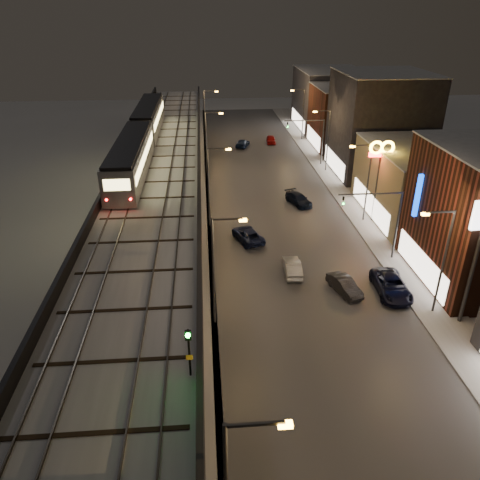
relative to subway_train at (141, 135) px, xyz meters
name	(u,v)px	position (x,y,z in m)	size (l,w,h in m)	color
ground	(235,468)	(8.50, -39.28, -8.41)	(220.00, 220.00, 0.00)	silver
road_surface	(276,209)	(16.00, -4.28, -8.38)	(17.00, 120.00, 0.06)	#46474D
sidewalk_right	(357,207)	(26.00, -4.28, -8.34)	(4.00, 120.00, 0.14)	#9FA1A8
under_viaduct_pavement	(165,213)	(2.50, -4.28, -8.38)	(11.00, 120.00, 0.06)	#9FA1A8
elevated_viaduct	(159,177)	(2.50, -7.44, -2.79)	(9.00, 100.00, 6.30)	black
viaduct_trackbed	(159,170)	(2.49, -7.31, -2.02)	(8.40, 100.00, 0.32)	#B2B7C1
viaduct_parapet_streetside	(199,165)	(6.85, -7.28, -1.56)	(0.30, 100.00, 1.10)	black
viaduct_parapet_far	(117,167)	(-1.85, -7.28, -1.56)	(0.30, 100.00, 1.10)	black
building_c	(424,183)	(32.49, -7.28, -4.33)	(12.20, 15.20, 8.16)	#847655
building_d	(379,124)	(32.49, 8.72, -1.33)	(12.20, 13.20, 14.16)	#232229
building_e	(350,117)	(32.49, 22.72, -3.33)	(12.20, 12.20, 10.16)	#5B2519
building_f	(329,99)	(32.49, 36.72, -2.83)	(12.20, 16.20, 11.16)	#38373F
streetlight_left_1	(217,265)	(8.07, -26.28, -3.17)	(2.57, 0.28, 9.00)	#38383A
streetlight_right_1	(441,256)	(25.23, -26.28, -3.17)	(2.56, 0.28, 9.00)	#38383A
streetlight_left_2	(211,182)	(8.07, -8.28, -3.17)	(2.57, 0.28, 9.00)	#38383A
streetlight_right_2	(366,178)	(25.23, -8.28, -3.17)	(2.56, 0.28, 9.00)	#38383A
streetlight_left_3	(208,139)	(8.07, 9.72, -3.17)	(2.57, 0.28, 9.00)	#38383A
streetlight_right_3	(326,136)	(25.23, 9.72, -3.17)	(2.56, 0.28, 9.00)	#38383A
streetlight_left_4	(206,113)	(8.07, 27.72, -3.17)	(2.57, 0.28, 9.00)	#38383A
streetlight_right_4	(302,111)	(25.23, 27.72, -3.17)	(2.56, 0.28, 9.00)	#38383A
traffic_light_rig_a	(386,217)	(24.34, -17.28, -3.91)	(6.10, 0.34, 7.00)	#38383A
traffic_light_rig_b	(315,136)	(24.34, 12.72, -3.91)	(6.10, 0.34, 7.00)	#38383A
subway_train	(141,135)	(0.00, 0.00, 0.00)	(3.01, 36.84, 3.60)	gray
rail_signal	(189,344)	(6.40, -39.21, 0.13)	(0.31, 0.41, 2.70)	black
car_near_white	(292,267)	(15.18, -19.41, -7.73)	(1.44, 4.12, 1.36)	#989DA5
car_mid_silver	(248,235)	(11.72, -12.36, -7.74)	(2.20, 4.78, 1.33)	#131B3C
car_mid_dark	(243,144)	(14.22, 23.70, -7.78)	(1.76, 4.33, 1.26)	#122040
car_onc_silver	(344,286)	(19.11, -22.85, -7.75)	(1.40, 4.00, 1.32)	black
car_onc_dark	(391,286)	(23.05, -23.38, -7.64)	(2.53, 5.49, 1.53)	black
car_onc_white	(299,200)	(18.95, -2.91, -7.74)	(1.86, 4.57, 1.33)	black
car_onc_red	(271,140)	(19.50, 25.66, -7.76)	(1.52, 3.78, 1.29)	maroon
sign_mcdonalds	(381,157)	(26.50, -8.43, -0.86)	(2.77, 0.34, 9.40)	#38383A
sign_carwash	(423,202)	(27.00, -18.53, -1.94)	(1.76, 0.35, 9.11)	#38383A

